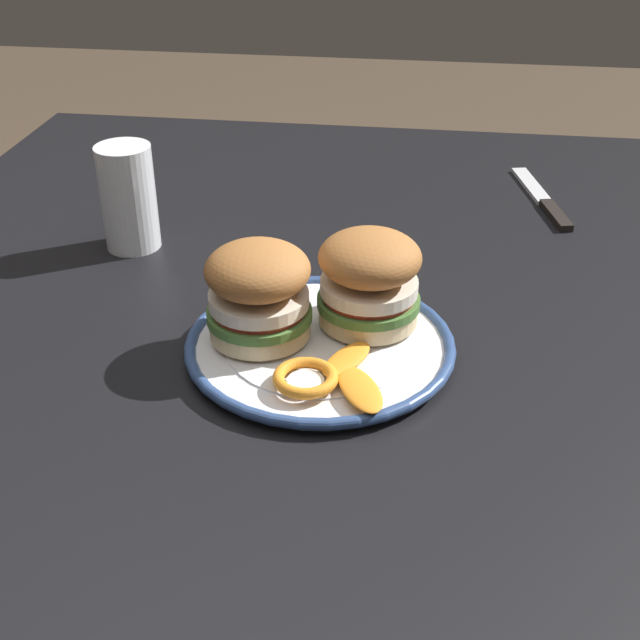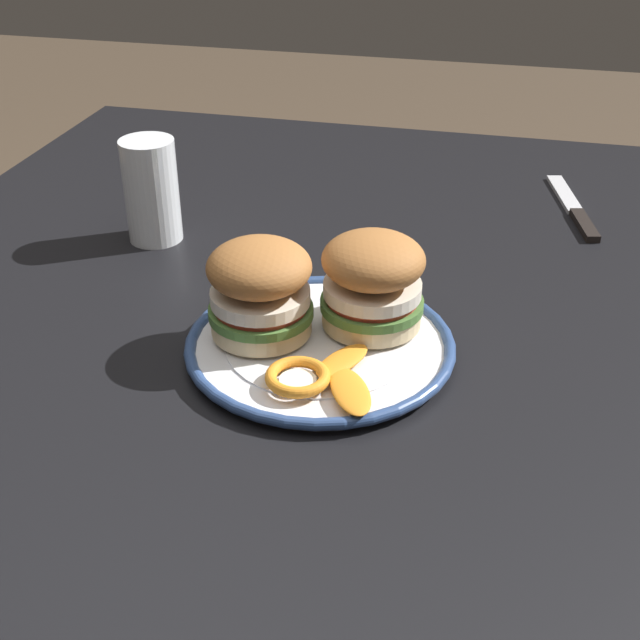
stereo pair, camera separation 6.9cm
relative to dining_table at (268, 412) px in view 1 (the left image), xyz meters
The scene contains 9 objects.
dining_table is the anchor object (origin of this frame).
dinner_plate 0.10m from the dining_table, 101.30° to the left, with size 0.28×0.28×0.02m.
sandwich_half_left 0.14m from the dining_table, 147.83° to the right, with size 0.14×0.14×0.10m.
sandwich_half_right 0.18m from the dining_table, 118.45° to the left, with size 0.15×0.15×0.10m.
orange_peel_curled 0.13m from the dining_table, 37.52° to the left, with size 0.07×0.07×0.01m.
orange_peel_strip_long 0.13m from the dining_table, 71.63° to the left, with size 0.08×0.06×0.01m.
orange_peel_strip_short 0.16m from the dining_table, 53.83° to the left, with size 0.08×0.06×0.01m.
drinking_glass 0.34m from the dining_table, 136.17° to the right, with size 0.07×0.07×0.13m.
table_knife 0.54m from the dining_table, 143.74° to the left, with size 0.22×0.07×0.01m.
Camera 1 is at (0.70, 0.15, 1.18)m, focal length 47.09 mm.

